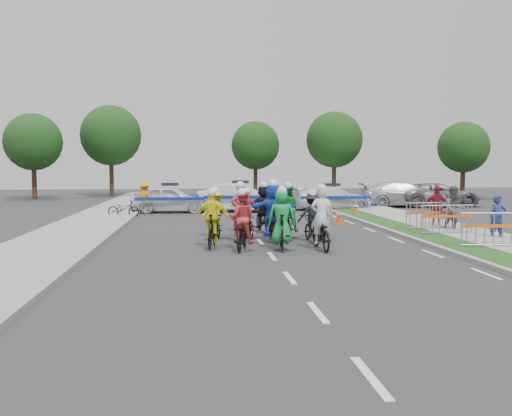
{
  "coord_description": "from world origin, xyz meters",
  "views": [
    {
      "loc": [
        -2.03,
        -15.42,
        2.52
      ],
      "look_at": [
        -0.11,
        3.24,
        1.1
      ],
      "focal_mm": 40.0,
      "sensor_mm": 36.0,
      "label": 1
    }
  ],
  "objects": [
    {
      "name": "police_car_2",
      "position": [
        5.53,
        16.11,
        0.66
      ],
      "size": [
        4.75,
        2.38,
        1.33
      ],
      "primitive_type": "imported",
      "rotation": [
        0.0,
        0.0,
        1.69
      ],
      "color": "white",
      "rests_on": "ground"
    },
    {
      "name": "rider_5",
      "position": [
        0.42,
        3.05,
        0.86
      ],
      "size": [
        1.64,
        1.96,
        2.06
      ],
      "rotation": [
        0.0,
        0.0,
        3.15
      ],
      "color": "black",
      "rests_on": "ground"
    },
    {
      "name": "spectator_1",
      "position": [
        7.5,
        4.87,
        0.87
      ],
      "size": [
        0.86,
        0.68,
        1.74
      ],
      "primitive_type": "imported",
      "rotation": [
        0.0,
        0.0,
        -0.03
      ],
      "color": "#504F54",
      "rests_on": "ground"
    },
    {
      "name": "rider_8",
      "position": [
        1.09,
        4.2,
        0.72
      ],
      "size": [
        0.84,
        1.93,
        1.94
      ],
      "rotation": [
        0.0,
        0.0,
        3.08
      ],
      "color": "black",
      "rests_on": "ground"
    },
    {
      "name": "rider_6",
      "position": [
        -0.65,
        3.16,
        0.66
      ],
      "size": [
        0.78,
        1.98,
        1.99
      ],
      "rotation": [
        0.0,
        0.0,
        3.2
      ],
      "color": "black",
      "rests_on": "ground"
    },
    {
      "name": "marshal_hiviz",
      "position": [
        -4.78,
        14.46,
        0.82
      ],
      "size": [
        1.21,
        0.95,
        1.65
      ],
      "primitive_type": "imported",
      "rotation": [
        0.0,
        0.0,
        2.78
      ],
      "color": "orange",
      "rests_on": "ground"
    },
    {
      "name": "rider_0",
      "position": [
        1.61,
        1.14,
        0.65
      ],
      "size": [
        0.72,
        1.95,
        1.97
      ],
      "rotation": [
        0.0,
        0.0,
        3.17
      ],
      "color": "black",
      "rests_on": "ground"
    },
    {
      "name": "rider_10",
      "position": [
        -1.41,
        4.38,
        0.68
      ],
      "size": [
        1.02,
        1.76,
        1.74
      ],
      "rotation": [
        0.0,
        0.0,
        3.24
      ],
      "color": "black",
      "rests_on": "ground"
    },
    {
      "name": "tree_3",
      "position": [
        -9.0,
        32.0,
        4.89
      ],
      "size": [
        4.9,
        4.9,
        7.35
      ],
      "color": "#382619",
      "rests_on": "ground"
    },
    {
      "name": "rider_2",
      "position": [
        -0.74,
        1.31,
        0.69
      ],
      "size": [
        0.98,
        1.9,
        1.85
      ],
      "rotation": [
        0.0,
        0.0,
        2.94
      ],
      "color": "black",
      "rests_on": "ground"
    },
    {
      "name": "spectator_0",
      "position": [
        7.92,
        2.56,
        0.76
      ],
      "size": [
        0.61,
        0.45,
        1.52
      ],
      "primitive_type": "imported",
      "rotation": [
        0.0,
        0.0,
        -0.16
      ],
      "color": "navy",
      "rests_on": "ground"
    },
    {
      "name": "sidewalk_left",
      "position": [
        -6.5,
        5.0,
        0.07
      ],
      "size": [
        3.0,
        60.0,
        0.13
      ],
      "primitive_type": "cube",
      "color": "gray",
      "rests_on": "ground"
    },
    {
      "name": "cone_1",
      "position": [
        5.93,
        12.65,
        0.34
      ],
      "size": [
        0.4,
        0.4,
        0.7
      ],
      "color": "#F24C0C",
      "rests_on": "ground"
    },
    {
      "name": "civilian_suv",
      "position": [
        12.42,
        17.75,
        0.72
      ],
      "size": [
        5.26,
        2.6,
        1.44
      ],
      "primitive_type": "imported",
      "rotation": [
        0.0,
        0.0,
        1.61
      ],
      "color": "slate",
      "rests_on": "ground"
    },
    {
      "name": "spectator_2",
      "position": [
        7.39,
        6.23,
        0.85
      ],
      "size": [
        1.04,
        0.54,
        1.7
      ],
      "primitive_type": "imported",
      "rotation": [
        0.0,
        0.0,
        -0.13
      ],
      "color": "maroon",
      "rests_on": "ground"
    },
    {
      "name": "tree_2",
      "position": [
        18.0,
        26.0,
        3.83
      ],
      "size": [
        3.85,
        3.85,
        5.77
      ],
      "color": "#382619",
      "rests_on": "ground"
    },
    {
      "name": "rider_11",
      "position": [
        0.41,
        5.64,
        0.8
      ],
      "size": [
        1.57,
        1.87,
        1.9
      ],
      "rotation": [
        0.0,
        0.0,
        3.32
      ],
      "color": "black",
      "rests_on": "ground"
    },
    {
      "name": "ground",
      "position": [
        0.0,
        0.0,
        0.0
      ],
      "size": [
        90.0,
        90.0,
        0.0
      ],
      "primitive_type": "plane",
      "color": "#28282B",
      "rests_on": "ground"
    },
    {
      "name": "rider_4",
      "position": [
        1.68,
        2.82,
        0.66
      ],
      "size": [
        0.97,
        1.69,
        1.69
      ],
      "rotation": [
        0.0,
        0.0,
        3.21
      ],
      "color": "black",
      "rests_on": "ground"
    },
    {
      "name": "rider_9",
      "position": [
        -0.35,
        4.14,
        0.67
      ],
      "size": [
        0.93,
        1.71,
        1.74
      ],
      "rotation": [
        0.0,
        0.0,
        3.33
      ],
      "color": "black",
      "rests_on": "ground"
    },
    {
      "name": "grass_strip",
      "position": [
        5.8,
        5.0,
        0.06
      ],
      "size": [
        1.2,
        60.0,
        0.11
      ],
      "primitive_type": "cube",
      "color": "#1B4717",
      "rests_on": "ground"
    },
    {
      "name": "curb_right",
      "position": [
        5.1,
        5.0,
        0.06
      ],
      "size": [
        0.2,
        60.0,
        0.12
      ],
      "primitive_type": "cube",
      "color": "gray",
      "rests_on": "ground"
    },
    {
      "name": "police_car_1",
      "position": [
        0.24,
        15.04,
        0.76
      ],
      "size": [
        4.65,
        1.64,
        1.53
      ],
      "primitive_type": "imported",
      "rotation": [
        0.0,
        0.0,
        1.56
      ],
      "color": "white",
      "rests_on": "ground"
    },
    {
      "name": "tree_1",
      "position": [
        9.0,
        30.0,
        4.54
      ],
      "size": [
        4.55,
        4.55,
        6.82
      ],
      "color": "#382619",
      "rests_on": "ground"
    },
    {
      "name": "rider_1",
      "position": [
        0.44,
        1.22,
        0.74
      ],
      "size": [
        0.84,
        1.85,
        1.9
      ],
      "rotation": [
        0.0,
        0.0,
        3.04
      ],
      "color": "black",
      "rests_on": "ground"
    },
    {
      "name": "police_car_0",
      "position": [
        -3.48,
        15.02,
        0.71
      ],
      "size": [
        4.27,
        1.95,
        1.42
      ],
      "primitive_type": "imported",
      "rotation": [
        0.0,
        0.0,
        1.5
      ],
      "color": "white",
      "rests_on": "ground"
    },
    {
      "name": "barrier_1",
      "position": [
        6.7,
        3.77,
        0.56
      ],
      "size": [
        2.03,
        0.64,
        1.12
      ],
      "primitive_type": null,
      "rotation": [
        0.0,
        0.0,
        0.07
      ],
      "color": "#A5A8AD",
      "rests_on": "ground"
    },
    {
      "name": "rider_3",
      "position": [
        -1.6,
        1.82,
        0.71
      ],
      "size": [
        0.97,
        1.79,
        1.83
      ],
      "rotation": [
        0.0,
        0.0,
        2.99
      ],
      "color": "black",
      "rests_on": "ground"
    },
    {
      "name": "tree_0",
      "position": [
        -14.0,
        28.0,
        4.19
      ],
      "size": [
        4.2,
        4.2,
        6.3
      ],
      "color": "#382619",
      "rests_on": "ground"
    },
    {
      "name": "civilian_sedan",
      "position": [
        10.28,
        17.62,
        0.76
      ],
      "size": [
        5.42,
        2.69,
        1.51
      ],
      "primitive_type": "imported",
      "rotation": [
        0.0,
        0.0,
        1.46
      ],
      "color": "silver",
      "rests_on": "ground"
    },
    {
      "name": "parked_bike",
      "position": [
        -5.62,
        12.66,
        0.4
      ],
      "size": [
        1.61,
        0.8,
        0.81
      ],
      "primitive_type": "imported",
      "rotation": [
        0.0,
        0.0,
        1.39
      ],
      "color": "black",
      "rests_on": "ground"
    },
    {
      "name": "sidewalk_right",
      "position": [
        7.6,
        5.0,
        0.07
      ],
      "size": [
        2.4,
        60.0,
        0.13
      ],
      "primitive_type": "cube",
      "color": "gray",
      "rests_on": "ground"
    },
    {
      "name": "rider_7",
      "position": [
        2.14,
        3.51,
        0.73
      ],
      "size": [
        0.88,
        1.86,
        1.89
      ],
      "rotation": [
        0.0,
        0.0,
        2.94
      ],
      "color": "black",
      "rests_on": "ground"
    },
    {
      "name": "cone_0",
      "position": [
        3.94,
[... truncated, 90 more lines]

